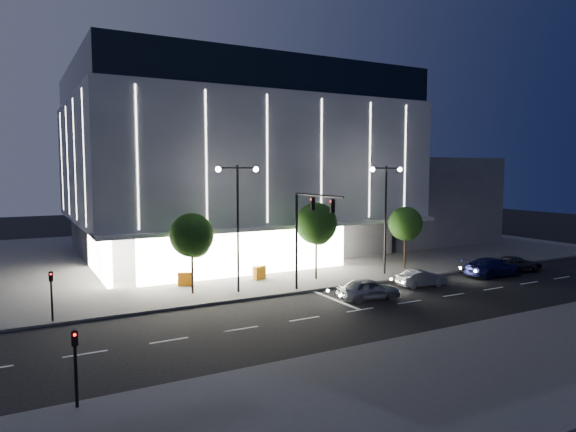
{
  "coord_description": "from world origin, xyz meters",
  "views": [
    {
      "loc": [
        -16.77,
        -26.76,
        8.68
      ],
      "look_at": [
        2.57,
        8.98,
        5.0
      ],
      "focal_mm": 32.0,
      "sensor_mm": 36.0,
      "label": 1
    }
  ],
  "objects_px": {
    "barrier_c": "(260,273)",
    "street_lamp_west": "(238,209)",
    "tree_mid": "(316,226)",
    "tree_right": "(405,225)",
    "ped_signal_near": "(75,360)",
    "car_second": "(422,278)",
    "car_lead": "(369,289)",
    "car_third": "(493,267)",
    "barrier_d": "(259,272)",
    "car_fourth": "(515,264)",
    "tree_left": "(192,238)",
    "street_lamp_east": "(386,203)",
    "traffic_mast": "(307,223)",
    "ped_signal_far": "(51,291)",
    "barrier_a": "(185,279)"
  },
  "relations": [
    {
      "from": "barrier_c",
      "to": "street_lamp_west",
      "type": "bearing_deg",
      "value": -159.94
    },
    {
      "from": "tree_mid",
      "to": "tree_right",
      "type": "height_order",
      "value": "tree_mid"
    },
    {
      "from": "ped_signal_near",
      "to": "car_second",
      "type": "bearing_deg",
      "value": 19.97
    },
    {
      "from": "street_lamp_west",
      "to": "car_lead",
      "type": "bearing_deg",
      "value": -39.39
    },
    {
      "from": "street_lamp_west",
      "to": "car_third",
      "type": "height_order",
      "value": "street_lamp_west"
    },
    {
      "from": "street_lamp_west",
      "to": "car_third",
      "type": "bearing_deg",
      "value": -12.22
    },
    {
      "from": "car_third",
      "to": "barrier_d",
      "type": "height_order",
      "value": "car_third"
    },
    {
      "from": "tree_right",
      "to": "car_second",
      "type": "bearing_deg",
      "value": -119.93
    },
    {
      "from": "car_third",
      "to": "car_fourth",
      "type": "xyz_separation_m",
      "value": [
        3.3,
        0.44,
        -0.1
      ]
    },
    {
      "from": "tree_left",
      "to": "car_third",
      "type": "distance_m",
      "value": 24.4
    },
    {
      "from": "tree_mid",
      "to": "barrier_d",
      "type": "distance_m",
      "value": 5.81
    },
    {
      "from": "tree_right",
      "to": "car_lead",
      "type": "height_order",
      "value": "tree_right"
    },
    {
      "from": "street_lamp_east",
      "to": "car_third",
      "type": "xyz_separation_m",
      "value": [
        7.58,
        -4.46,
        -5.2
      ]
    },
    {
      "from": "traffic_mast",
      "to": "ped_signal_far",
      "type": "relative_size",
      "value": 2.36
    },
    {
      "from": "ped_signal_near",
      "to": "car_third",
      "type": "distance_m",
      "value": 33.83
    },
    {
      "from": "tree_left",
      "to": "car_second",
      "type": "xyz_separation_m",
      "value": [
        15.84,
        -5.49,
        -3.41
      ]
    },
    {
      "from": "ped_signal_far",
      "to": "tree_left",
      "type": "height_order",
      "value": "tree_left"
    },
    {
      "from": "ped_signal_near",
      "to": "car_fourth",
      "type": "distance_m",
      "value": 37.13
    },
    {
      "from": "car_lead",
      "to": "barrier_a",
      "type": "height_order",
      "value": "car_lead"
    },
    {
      "from": "street_lamp_east",
      "to": "tree_mid",
      "type": "bearing_deg",
      "value": 170.31
    },
    {
      "from": "tree_right",
      "to": "barrier_c",
      "type": "relative_size",
      "value": 5.01
    },
    {
      "from": "barrier_c",
      "to": "street_lamp_east",
      "type": "bearing_deg",
      "value": -39.54
    },
    {
      "from": "barrier_d",
      "to": "car_second",
      "type": "bearing_deg",
      "value": -36.8
    },
    {
      "from": "street_lamp_east",
      "to": "barrier_c",
      "type": "bearing_deg",
      "value": 163.74
    },
    {
      "from": "barrier_a",
      "to": "barrier_c",
      "type": "bearing_deg",
      "value": 18.0
    },
    {
      "from": "barrier_d",
      "to": "ped_signal_near",
      "type": "bearing_deg",
      "value": -130.55
    },
    {
      "from": "street_lamp_west",
      "to": "tree_right",
      "type": "height_order",
      "value": "street_lamp_west"
    },
    {
      "from": "tree_left",
      "to": "barrier_d",
      "type": "relative_size",
      "value": 5.2
    },
    {
      "from": "car_lead",
      "to": "barrier_c",
      "type": "relative_size",
      "value": 3.87
    },
    {
      "from": "street_lamp_west",
      "to": "street_lamp_east",
      "type": "relative_size",
      "value": 1.0
    },
    {
      "from": "street_lamp_west",
      "to": "tree_mid",
      "type": "relative_size",
      "value": 1.46
    },
    {
      "from": "traffic_mast",
      "to": "tree_right",
      "type": "distance_m",
      "value": 12.63
    },
    {
      "from": "car_third",
      "to": "car_fourth",
      "type": "relative_size",
      "value": 1.11
    },
    {
      "from": "street_lamp_east",
      "to": "ped_signal_near",
      "type": "height_order",
      "value": "street_lamp_east"
    },
    {
      "from": "street_lamp_east",
      "to": "barrier_c",
      "type": "height_order",
      "value": "street_lamp_east"
    },
    {
      "from": "traffic_mast",
      "to": "tree_right",
      "type": "relative_size",
      "value": 1.28
    },
    {
      "from": "car_fourth",
      "to": "car_lead",
      "type": "bearing_deg",
      "value": 102.87
    },
    {
      "from": "barrier_d",
      "to": "barrier_a",
      "type": "bearing_deg",
      "value": 179.4
    },
    {
      "from": "ped_signal_near",
      "to": "tree_right",
      "type": "xyz_separation_m",
      "value": [
        28.03,
        14.52,
        2.0
      ]
    },
    {
      "from": "tree_left",
      "to": "tree_right",
      "type": "height_order",
      "value": "tree_left"
    },
    {
      "from": "street_lamp_west",
      "to": "tree_left",
      "type": "bearing_deg",
      "value": 161.06
    },
    {
      "from": "ped_signal_far",
      "to": "ped_signal_near",
      "type": "relative_size",
      "value": 1.0
    },
    {
      "from": "street_lamp_west",
      "to": "car_fourth",
      "type": "height_order",
      "value": "street_lamp_west"
    },
    {
      "from": "car_third",
      "to": "ped_signal_far",
      "type": "bearing_deg",
      "value": 87.14
    },
    {
      "from": "ped_signal_far",
      "to": "car_second",
      "type": "distance_m",
      "value": 25.07
    },
    {
      "from": "car_second",
      "to": "barrier_a",
      "type": "xyz_separation_m",
      "value": [
        -15.62,
        7.93,
        0.03
      ]
    },
    {
      "from": "ped_signal_far",
      "to": "barrier_d",
      "type": "bearing_deg",
      "value": 17.4
    },
    {
      "from": "traffic_mast",
      "to": "barrier_a",
      "type": "distance_m",
      "value": 10.11
    },
    {
      "from": "ped_signal_near",
      "to": "barrier_c",
      "type": "xyz_separation_m",
      "value": [
        15.07,
        16.4,
        -1.24
      ]
    },
    {
      "from": "street_lamp_east",
      "to": "car_fourth",
      "type": "distance_m",
      "value": 12.75
    }
  ]
}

